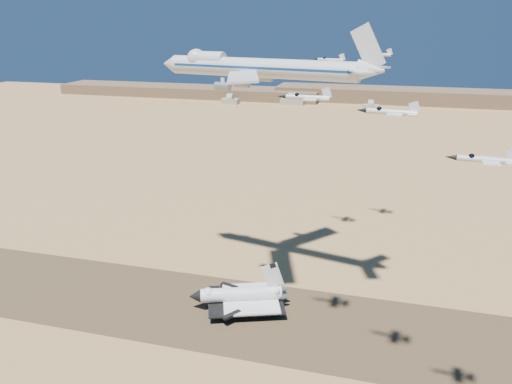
% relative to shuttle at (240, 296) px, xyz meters
% --- Properties ---
extents(ground, '(1200.00, 1200.00, 0.00)m').
position_rel_shuttle_xyz_m(ground, '(-14.33, -5.13, -4.99)').
color(ground, tan).
rests_on(ground, ground).
extents(runway, '(600.00, 50.00, 0.06)m').
position_rel_shuttle_xyz_m(runway, '(-14.33, -5.13, -4.96)').
color(runway, '#4E4027').
rests_on(runway, ground).
extents(ridgeline, '(960.00, 90.00, 18.00)m').
position_rel_shuttle_xyz_m(ridgeline, '(50.99, 522.17, 2.64)').
color(ridgeline, brown).
rests_on(ridgeline, ground).
extents(hangars, '(200.50, 29.50, 30.00)m').
position_rel_shuttle_xyz_m(hangars, '(-78.32, 473.30, -0.16)').
color(hangars, '#A29E8F').
rests_on(hangars, ground).
extents(shuttle, '(38.14, 31.22, 18.55)m').
position_rel_shuttle_xyz_m(shuttle, '(0.00, 0.00, 0.00)').
color(shuttle, white).
rests_on(shuttle, runway).
extents(carrier_747, '(88.44, 67.03, 21.96)m').
position_rel_shuttle_xyz_m(carrier_747, '(-0.35, 20.82, 83.41)').
color(carrier_747, silver).
extents(crew_a, '(0.53, 0.74, 1.92)m').
position_rel_shuttle_xyz_m(crew_a, '(4.69, -7.05, -3.97)').
color(crew_a, orange).
rests_on(crew_a, runway).
extents(crew_b, '(1.01, 1.00, 1.86)m').
position_rel_shuttle_xyz_m(crew_b, '(6.76, -6.09, -4.00)').
color(crew_b, orange).
rests_on(crew_b, runway).
extents(crew_c, '(1.10, 1.02, 1.70)m').
position_rel_shuttle_xyz_m(crew_c, '(7.78, -6.49, -4.08)').
color(crew_c, orange).
rests_on(crew_c, runway).
extents(chase_jet_a, '(15.64, 8.31, 3.89)m').
position_rel_shuttle_xyz_m(chase_jet_a, '(26.40, -20.33, 79.49)').
color(chase_jet_a, silver).
extents(chase_jet_b, '(14.96, 8.29, 3.74)m').
position_rel_shuttle_xyz_m(chase_jet_b, '(49.46, -37.69, 79.40)').
color(chase_jet_b, silver).
extents(chase_jet_c, '(14.35, 7.71, 3.57)m').
position_rel_shuttle_xyz_m(chase_jet_c, '(69.24, -50.40, 72.52)').
color(chase_jet_c, silver).
extents(chase_jet_e, '(14.74, 8.39, 3.72)m').
position_rel_shuttle_xyz_m(chase_jet_e, '(22.02, 66.23, 83.33)').
color(chase_jet_e, silver).
extents(chase_jet_f, '(14.85, 8.39, 3.73)m').
position_rel_shuttle_xyz_m(chase_jet_f, '(41.48, 83.60, 84.83)').
color(chase_jet_f, silver).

